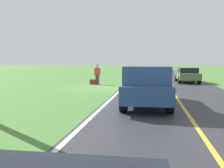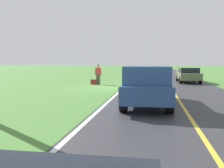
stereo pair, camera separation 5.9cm
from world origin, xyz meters
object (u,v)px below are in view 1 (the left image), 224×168
at_px(pickup_truck_passing, 146,85).
at_px(sedan_near_oncoming, 187,74).
at_px(suitcase_carried, 93,82).
at_px(hitchhiker_walking, 97,73).

bearing_deg(pickup_truck_passing, sedan_near_oncoming, -105.65).
height_order(suitcase_carried, sedan_near_oncoming, sedan_near_oncoming).
bearing_deg(hitchhiker_walking, pickup_truck_passing, 115.07).
relative_size(hitchhiker_walking, suitcase_carried, 3.80).
height_order(hitchhiker_walking, suitcase_carried, hitchhiker_walking).
xyz_separation_m(pickup_truck_passing, sedan_near_oncoming, (-3.57, -12.76, -0.21)).
xyz_separation_m(hitchhiker_walking, suitcase_carried, (0.42, 0.09, -0.76)).
distance_m(hitchhiker_walking, suitcase_carried, 0.88).
relative_size(suitcase_carried, pickup_truck_passing, 0.08).
xyz_separation_m(hitchhiker_walking, sedan_near_oncoming, (-8.00, -3.30, -0.23)).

